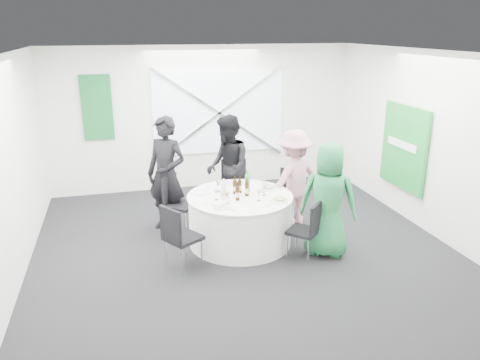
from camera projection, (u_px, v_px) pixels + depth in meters
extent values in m
plane|color=black|center=(243.00, 248.00, 6.92)|extent=(6.00, 6.00, 0.00)
plane|color=white|center=(244.00, 53.00, 6.04)|extent=(6.00, 6.00, 0.00)
plane|color=white|center=(204.00, 118.00, 9.24)|extent=(6.00, 0.00, 6.00)
plane|color=white|center=(343.00, 254.00, 3.73)|extent=(6.00, 0.00, 6.00)
plane|color=white|center=(9.00, 174.00, 5.75)|extent=(0.00, 6.00, 6.00)
plane|color=white|center=(431.00, 144.00, 7.21)|extent=(0.00, 6.00, 6.00)
cube|color=white|center=(219.00, 113.00, 9.24)|extent=(2.60, 0.03, 1.60)
cube|color=silver|center=(219.00, 113.00, 9.20)|extent=(2.63, 0.05, 1.84)
cube|color=silver|center=(219.00, 113.00, 9.20)|extent=(2.63, 0.05, 1.84)
cube|color=#13632F|center=(97.00, 108.00, 8.61)|extent=(0.55, 0.04, 1.20)
cube|color=#1A9231|center=(404.00, 147.00, 7.81)|extent=(0.05, 1.20, 1.40)
cylinder|color=white|center=(240.00, 220.00, 6.99)|extent=(1.52, 1.52, 0.74)
cylinder|color=white|center=(240.00, 196.00, 6.87)|extent=(1.56, 1.56, 0.02)
cube|color=black|center=(235.00, 191.00, 7.90)|extent=(0.51, 0.51, 0.05)
cube|color=black|center=(234.00, 172.00, 8.01)|extent=(0.42, 0.11, 0.48)
cylinder|color=silver|center=(244.00, 201.00, 8.16)|extent=(0.02, 0.02, 0.46)
cylinder|color=silver|center=(223.00, 201.00, 8.13)|extent=(0.02, 0.02, 0.46)
cylinder|color=silver|center=(246.00, 208.00, 7.82)|extent=(0.02, 0.02, 0.46)
cylinder|color=silver|center=(225.00, 209.00, 7.79)|extent=(0.02, 0.02, 0.46)
cube|color=black|center=(181.00, 205.00, 7.35)|extent=(0.59, 0.59, 0.05)
cube|color=black|center=(170.00, 189.00, 7.34)|extent=(0.28, 0.34, 0.45)
cylinder|color=silver|center=(178.00, 214.00, 7.63)|extent=(0.02, 0.02, 0.43)
cylinder|color=silver|center=(167.00, 221.00, 7.33)|extent=(0.02, 0.02, 0.43)
cylinder|color=silver|center=(196.00, 217.00, 7.50)|extent=(0.02, 0.02, 0.43)
cylinder|color=silver|center=(186.00, 225.00, 7.21)|extent=(0.02, 0.02, 0.43)
cube|color=black|center=(283.00, 197.00, 7.77)|extent=(0.54, 0.54, 0.05)
cube|color=black|center=(290.00, 181.00, 7.83)|extent=(0.24, 0.33, 0.42)
cylinder|color=silver|center=(296.00, 209.00, 7.85)|extent=(0.02, 0.02, 0.40)
cylinder|color=silver|center=(280.00, 205.00, 8.05)|extent=(0.02, 0.02, 0.40)
cylinder|color=silver|center=(285.00, 215.00, 7.62)|extent=(0.02, 0.02, 0.40)
cylinder|color=silver|center=(269.00, 210.00, 7.82)|extent=(0.02, 0.02, 0.40)
cube|color=black|center=(303.00, 231.00, 6.50)|extent=(0.54, 0.54, 0.05)
cube|color=black|center=(316.00, 219.00, 6.34)|extent=(0.28, 0.29, 0.41)
cylinder|color=silver|center=(308.00, 252.00, 6.37)|extent=(0.02, 0.02, 0.39)
cylinder|color=silver|center=(316.00, 243.00, 6.62)|extent=(0.02, 0.02, 0.39)
cylinder|color=silver|center=(287.00, 247.00, 6.51)|extent=(0.02, 0.02, 0.39)
cylinder|color=silver|center=(296.00, 239.00, 6.77)|extent=(0.02, 0.02, 0.39)
cube|color=black|center=(183.00, 238.00, 6.21)|extent=(0.58, 0.58, 0.05)
cube|color=black|center=(171.00, 225.00, 6.00)|extent=(0.24, 0.36, 0.45)
cylinder|color=silver|center=(166.00, 254.00, 6.28)|extent=(0.02, 0.02, 0.43)
cylinder|color=silver|center=(182.00, 262.00, 6.06)|extent=(0.02, 0.02, 0.43)
cylinder|color=silver|center=(186.00, 246.00, 6.51)|extent=(0.02, 0.02, 0.43)
cylinder|color=silver|center=(202.00, 253.00, 6.29)|extent=(0.02, 0.02, 0.43)
imported|color=black|center=(167.00, 174.00, 7.32)|extent=(0.80, 0.77, 1.84)
imported|color=black|center=(228.00, 168.00, 7.80)|extent=(0.52, 0.88, 1.76)
imported|color=#BE7B8C|center=(293.00, 180.00, 7.44)|extent=(1.14, 0.82, 1.61)
imported|color=#20773E|center=(328.00, 200.00, 6.51)|extent=(0.96, 0.86, 1.64)
cylinder|color=white|center=(233.00, 183.00, 7.41)|extent=(0.30, 0.30, 0.01)
cylinder|color=white|center=(200.00, 192.00, 6.97)|extent=(0.28, 0.28, 0.01)
cylinder|color=white|center=(269.00, 188.00, 7.16)|extent=(0.27, 0.27, 0.01)
cylinder|color=#7E9D54|center=(269.00, 187.00, 7.15)|extent=(0.18, 0.18, 0.02)
cylinder|color=white|center=(280.00, 200.00, 6.67)|extent=(0.27, 0.27, 0.01)
cylinder|color=#7E9D54|center=(280.00, 199.00, 6.66)|extent=(0.17, 0.17, 0.02)
cylinder|color=white|center=(221.00, 207.00, 6.42)|extent=(0.25, 0.25, 0.01)
cube|color=white|center=(219.00, 205.00, 6.41)|extent=(0.20, 0.19, 0.05)
cylinder|color=#361E09|center=(235.00, 187.00, 6.91)|extent=(0.06, 0.06, 0.20)
cylinder|color=#361E09|center=(235.00, 179.00, 6.87)|extent=(0.02, 0.02, 0.06)
cylinder|color=tan|center=(235.00, 188.00, 6.92)|extent=(0.06, 0.06, 0.07)
cylinder|color=#361E09|center=(240.00, 187.00, 6.96)|extent=(0.06, 0.06, 0.19)
cylinder|color=#361E09|center=(240.00, 179.00, 6.92)|extent=(0.02, 0.02, 0.06)
cylinder|color=tan|center=(240.00, 188.00, 6.97)|extent=(0.06, 0.06, 0.07)
cylinder|color=#361E09|center=(247.00, 189.00, 6.82)|extent=(0.06, 0.06, 0.21)
cylinder|color=#361E09|center=(247.00, 180.00, 6.78)|extent=(0.02, 0.02, 0.06)
cylinder|color=tan|center=(247.00, 190.00, 6.83)|extent=(0.06, 0.06, 0.07)
cylinder|color=#361E09|center=(238.00, 193.00, 6.65)|extent=(0.06, 0.06, 0.21)
cylinder|color=#361E09|center=(238.00, 184.00, 6.61)|extent=(0.02, 0.02, 0.06)
cylinder|color=tan|center=(238.00, 195.00, 6.66)|extent=(0.06, 0.06, 0.07)
cylinder|color=green|center=(247.00, 184.00, 6.95)|extent=(0.08, 0.08, 0.27)
cylinder|color=green|center=(247.00, 173.00, 6.90)|extent=(0.03, 0.03, 0.06)
cylinder|color=tan|center=(247.00, 185.00, 6.96)|extent=(0.08, 0.08, 0.10)
cylinder|color=white|center=(224.00, 191.00, 6.72)|extent=(0.08, 0.08, 0.23)
cylinder|color=white|center=(224.00, 181.00, 6.67)|extent=(0.03, 0.03, 0.06)
cylinder|color=tan|center=(224.00, 192.00, 6.73)|extent=(0.08, 0.08, 0.08)
cylinder|color=white|center=(264.00, 192.00, 7.00)|extent=(0.06, 0.06, 0.00)
cylinder|color=white|center=(264.00, 189.00, 6.99)|extent=(0.01, 0.01, 0.10)
cone|color=white|center=(264.00, 184.00, 6.96)|extent=(0.07, 0.07, 0.08)
cylinder|color=white|center=(264.00, 195.00, 6.87)|extent=(0.06, 0.06, 0.00)
cylinder|color=white|center=(264.00, 192.00, 6.86)|extent=(0.01, 0.01, 0.10)
cone|color=white|center=(264.00, 187.00, 6.83)|extent=(0.07, 0.07, 0.08)
cylinder|color=white|center=(227.00, 203.00, 6.55)|extent=(0.06, 0.06, 0.00)
cylinder|color=white|center=(227.00, 200.00, 6.54)|extent=(0.01, 0.01, 0.10)
cone|color=white|center=(227.00, 195.00, 6.51)|extent=(0.07, 0.07, 0.08)
cylinder|color=white|center=(222.00, 202.00, 6.61)|extent=(0.06, 0.06, 0.00)
cylinder|color=white|center=(222.00, 198.00, 6.59)|extent=(0.01, 0.01, 0.10)
cone|color=white|center=(222.00, 193.00, 6.57)|extent=(0.07, 0.07, 0.08)
cylinder|color=white|center=(219.00, 191.00, 7.04)|extent=(0.06, 0.06, 0.00)
cylinder|color=white|center=(219.00, 188.00, 7.02)|extent=(0.01, 0.01, 0.10)
cone|color=white|center=(218.00, 183.00, 7.00)|extent=(0.07, 0.07, 0.08)
cylinder|color=white|center=(259.00, 201.00, 6.66)|extent=(0.06, 0.06, 0.00)
cylinder|color=white|center=(259.00, 197.00, 6.65)|extent=(0.01, 0.01, 0.10)
cone|color=white|center=(259.00, 192.00, 6.62)|extent=(0.07, 0.07, 0.08)
cylinder|color=white|center=(216.00, 200.00, 6.69)|extent=(0.06, 0.06, 0.00)
cylinder|color=white|center=(216.00, 196.00, 6.68)|extent=(0.01, 0.01, 0.10)
cone|color=white|center=(216.00, 191.00, 6.65)|extent=(0.07, 0.07, 0.08)
cube|color=silver|center=(268.00, 206.00, 6.46)|extent=(0.12, 0.12, 0.01)
cube|color=silver|center=(279.00, 199.00, 6.73)|extent=(0.12, 0.12, 0.01)
cube|color=silver|center=(238.00, 183.00, 7.41)|extent=(0.15, 0.03, 0.01)
cube|color=silver|center=(218.00, 185.00, 7.31)|extent=(0.15, 0.03, 0.01)
cube|color=silver|center=(207.00, 189.00, 7.13)|extent=(0.08, 0.14, 0.01)
cube|color=silver|center=(201.00, 195.00, 6.86)|extent=(0.09, 0.14, 0.01)
cube|color=silver|center=(208.00, 204.00, 6.52)|extent=(0.11, 0.12, 0.01)
cube|color=silver|center=(231.00, 210.00, 6.33)|extent=(0.12, 0.12, 0.01)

